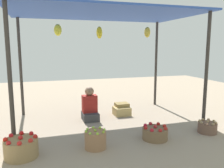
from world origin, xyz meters
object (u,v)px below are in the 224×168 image
at_px(vendor_person, 90,107).
at_px(wooden_crate_near_vendor, 122,111).
at_px(basket_potatoes, 207,127).
at_px(basket_red_tomatoes, 21,148).
at_px(wooden_crate_stacked_rear, 122,109).
at_px(basket_red_apples, 155,133).
at_px(basket_limes, 95,139).

relative_size(vendor_person, wooden_crate_near_vendor, 1.97).
bearing_deg(wooden_crate_near_vendor, basket_potatoes, -53.65).
relative_size(vendor_person, basket_red_tomatoes, 1.52).
bearing_deg(wooden_crate_stacked_rear, vendor_person, -166.65).
relative_size(basket_potatoes, wooden_crate_near_vendor, 0.93).
relative_size(vendor_person, wooden_crate_stacked_rear, 2.37).
bearing_deg(basket_red_tomatoes, basket_red_apples, 0.69).
xyz_separation_m(basket_red_apples, wooden_crate_stacked_rear, (-0.04, 1.72, 0.03)).
relative_size(basket_limes, wooden_crate_near_vendor, 0.92).
bearing_deg(basket_red_apples, wooden_crate_stacked_rear, 91.45).
xyz_separation_m(basket_red_apples, wooden_crate_near_vendor, (-0.07, 1.65, -0.01)).
distance_m(basket_red_tomatoes, wooden_crate_stacked_rear, 2.87).
relative_size(basket_red_tomatoes, wooden_crate_stacked_rear, 1.57).
bearing_deg(vendor_person, wooden_crate_stacked_rear, 13.35).
bearing_deg(basket_potatoes, wooden_crate_near_vendor, 126.35).
distance_m(vendor_person, basket_limes, 1.59).
bearing_deg(basket_potatoes, vendor_person, 143.54).
bearing_deg(basket_red_apples, wooden_crate_near_vendor, 92.50).
xyz_separation_m(basket_limes, basket_red_apples, (1.15, 0.06, -0.04)).
relative_size(vendor_person, basket_red_apples, 1.66).
distance_m(vendor_person, basket_red_tomatoes, 2.09).
xyz_separation_m(vendor_person, wooden_crate_near_vendor, (0.84, 0.14, -0.20)).
bearing_deg(basket_limes, basket_red_apples, 2.79).
xyz_separation_m(basket_potatoes, wooden_crate_stacked_rear, (-1.19, 1.73, 0.03)).
bearing_deg(wooden_crate_near_vendor, basket_limes, -122.22).
distance_m(vendor_person, basket_red_apples, 1.78).
height_order(basket_limes, basket_potatoes, basket_limes).
bearing_deg(wooden_crate_stacked_rear, basket_potatoes, -55.41).
distance_m(basket_limes, wooden_crate_stacked_rear, 2.09).
xyz_separation_m(basket_red_tomatoes, wooden_crate_near_vendor, (2.25, 1.68, -0.05)).
xyz_separation_m(basket_limes, wooden_crate_stacked_rear, (1.10, 1.78, -0.01)).
height_order(vendor_person, basket_red_tomatoes, vendor_person).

